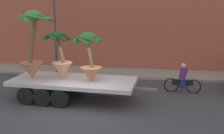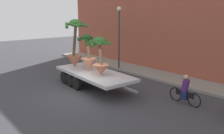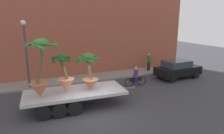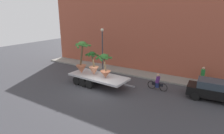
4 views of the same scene
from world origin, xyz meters
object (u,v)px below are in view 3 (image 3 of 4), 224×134
at_px(potted_palm_rear, 40,72).
at_px(cyclist, 136,78).
at_px(potted_palm_middle, 65,77).
at_px(parked_car, 177,69).
at_px(street_lamp, 26,46).
at_px(pedestrian_near_gate, 149,61).
at_px(potted_palm_front, 89,72).
at_px(flatbed_trailer, 71,95).

distance_m(potted_palm_rear, cyclist, 7.42).
height_order(potted_palm_middle, cyclist, potted_palm_middle).
relative_size(potted_palm_middle, parked_car, 0.54).
relative_size(cyclist, street_lamp, 0.38).
xyz_separation_m(potted_palm_middle, pedestrian_near_gate, (8.94, 5.06, -0.83)).
relative_size(cyclist, pedestrian_near_gate, 1.08).
xyz_separation_m(potted_palm_middle, potted_palm_front, (1.39, -0.14, 0.16)).
relative_size(potted_palm_front, parked_car, 0.54).
relative_size(potted_palm_middle, pedestrian_near_gate, 1.30).
xyz_separation_m(potted_palm_rear, street_lamp, (-0.62, 4.47, 0.90)).
distance_m(flatbed_trailer, parked_car, 10.04).
distance_m(potted_palm_middle, street_lamp, 4.88).
bearing_deg(pedestrian_near_gate, potted_palm_front, -145.44).
xyz_separation_m(pedestrian_near_gate, street_lamp, (-10.81, -0.76, 2.19)).
distance_m(potted_palm_rear, potted_palm_middle, 1.35).
bearing_deg(potted_palm_front, cyclist, 25.40).
bearing_deg(street_lamp, pedestrian_near_gate, 4.04).
distance_m(potted_palm_middle, parked_car, 10.39).
bearing_deg(parked_car, flatbed_trailer, -166.80).
relative_size(pedestrian_near_gate, street_lamp, 0.35).
xyz_separation_m(flatbed_trailer, cyclist, (5.37, 1.88, -0.09)).
bearing_deg(cyclist, street_lamp, 162.35).
bearing_deg(potted_palm_front, potted_palm_rear, -179.17).
bearing_deg(parked_car, street_lamp, 170.55).
xyz_separation_m(flatbed_trailer, street_lamp, (-2.18, 4.28, 2.47)).
relative_size(potted_palm_middle, potted_palm_front, 1.01).
distance_m(potted_palm_front, street_lamp, 5.63).
bearing_deg(potted_palm_rear, flatbed_trailer, 7.00).
height_order(flatbed_trailer, potted_palm_front, potted_palm_front).
relative_size(flatbed_trailer, street_lamp, 1.41).
distance_m(potted_palm_rear, pedestrian_near_gate, 11.53).
bearing_deg(street_lamp, parked_car, -9.45).
bearing_deg(cyclist, flatbed_trailer, -160.70).
bearing_deg(flatbed_trailer, street_lamp, 116.97).
bearing_deg(pedestrian_near_gate, flatbed_trailer, -149.70).
bearing_deg(potted_palm_rear, potted_palm_front, 0.83).
xyz_separation_m(flatbed_trailer, parked_car, (9.78, 2.29, 0.06)).
relative_size(cyclist, parked_car, 0.45).
bearing_deg(street_lamp, flatbed_trailer, -63.03).
xyz_separation_m(potted_palm_rear, potted_palm_middle, (1.25, 0.18, -0.46)).
height_order(potted_palm_front, pedestrian_near_gate, potted_palm_front).
bearing_deg(cyclist, potted_palm_middle, -161.52).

